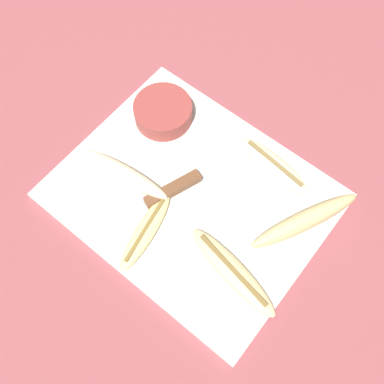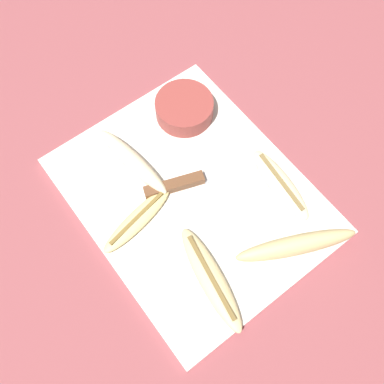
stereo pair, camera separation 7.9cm
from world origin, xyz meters
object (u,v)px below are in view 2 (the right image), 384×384
knife (184,183)px  banana_spotted_left (296,245)px  banana_golden_short (137,220)px  banana_bright_far (133,161)px  prep_bowl (184,108)px  banana_pale_long (280,184)px  banana_mellow_near (211,278)px

knife → banana_spotted_left: (0.21, 0.08, 0.01)m
banana_golden_short → knife: bearing=94.5°
banana_bright_far → banana_golden_short: banana_bright_far is taller
banana_golden_short → prep_bowl: bearing=123.1°
knife → banana_golden_short: (0.01, -0.11, 0.00)m
banana_spotted_left → banana_pale_long: 0.12m
prep_bowl → banana_spotted_left: bearing=-2.9°
banana_mellow_near → banana_bright_far: bearing=175.5°
banana_golden_short → banana_spotted_left: banana_spotted_left is taller
knife → banana_golden_short: 0.11m
knife → banana_mellow_near: (0.17, -0.07, 0.00)m
banana_pale_long → prep_bowl: size_ratio=1.46×
banana_pale_long → prep_bowl: 0.23m
knife → banana_spotted_left: banana_spotted_left is taller
banana_mellow_near → banana_spotted_left: (0.04, 0.14, 0.01)m
banana_bright_far → banana_spotted_left: size_ratio=0.89×
banana_golden_short → prep_bowl: 0.24m
banana_golden_short → banana_pale_long: 0.26m
banana_golden_short → banana_bright_far: bearing=149.6°
banana_spotted_left → prep_bowl: 0.33m
knife → banana_mellow_near: bearing=-3.2°
banana_golden_short → prep_bowl: (-0.13, 0.20, 0.01)m
banana_bright_far → prep_bowl: size_ratio=1.63×
banana_pale_long → banana_mellow_near: bearing=-74.1°
banana_mellow_near → prep_bowl: prep_bowl is taller
banana_bright_far → banana_pale_long: size_ratio=1.12×
banana_bright_far → banana_spotted_left: 0.32m
knife → banana_pale_long: banana_pale_long is taller
knife → prep_bowl: (-0.12, 0.09, 0.01)m
knife → banana_spotted_left: 0.22m
banana_bright_far → knife: bearing=29.4°
prep_bowl → banana_golden_short: bearing=-56.9°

